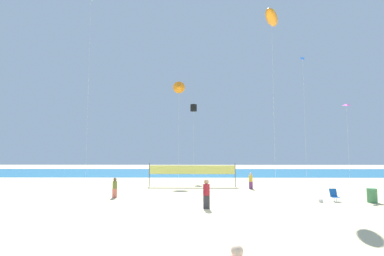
% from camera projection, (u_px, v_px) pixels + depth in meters
% --- Properties ---
extents(ground_plane, '(120.00, 120.00, 0.00)m').
position_uv_depth(ground_plane, '(223.00, 213.00, 16.61)').
color(ground_plane, beige).
extents(ocean_band, '(120.00, 20.00, 0.01)m').
position_uv_depth(ocean_band, '(204.00, 172.00, 49.02)').
color(ocean_band, '#1E6B99').
rests_on(ocean_band, ground).
extents(beachgoer_maroon_shirt, '(0.42, 0.42, 1.86)m').
position_uv_depth(beachgoer_maroon_shirt, '(206.00, 193.00, 17.98)').
color(beachgoer_maroon_shirt, '#2D2D33').
rests_on(beachgoer_maroon_shirt, ground).
extents(beachgoer_mustard_shirt, '(0.36, 0.36, 1.56)m').
position_uv_depth(beachgoer_mustard_shirt, '(251.00, 180.00, 27.50)').
color(beachgoer_mustard_shirt, '#7A3872').
rests_on(beachgoer_mustard_shirt, ground).
extents(beachgoer_olive_shirt, '(0.35, 0.35, 1.55)m').
position_uv_depth(beachgoer_olive_shirt, '(115.00, 187.00, 22.31)').
color(beachgoer_olive_shirt, '#EA7260').
rests_on(beachgoer_olive_shirt, ground).
extents(folding_beach_chair, '(0.52, 0.65, 0.89)m').
position_uv_depth(folding_beach_chair, '(334.00, 195.00, 20.64)').
color(folding_beach_chair, '#1959B2').
rests_on(folding_beach_chair, ground).
extents(trash_barrel, '(0.66, 0.66, 0.99)m').
position_uv_depth(trash_barrel, '(372.00, 196.00, 20.09)').
color(trash_barrel, '#3F7F4C').
rests_on(trash_barrel, ground).
extents(volleyball_net, '(8.98, 0.19, 2.40)m').
position_uv_depth(volleyball_net, '(192.00, 171.00, 29.35)').
color(volleyball_net, '#4C4C51').
rests_on(volleyball_net, ground).
extents(beach_handbag, '(0.28, 0.14, 0.23)m').
position_uv_depth(beach_handbag, '(321.00, 201.00, 20.22)').
color(beach_handbag, white).
rests_on(beach_handbag, ground).
extents(kite_magenta_diamond, '(0.70, 0.71, 8.04)m').
position_uv_depth(kite_magenta_diamond, '(346.00, 106.00, 26.01)').
color(kite_magenta_diamond, silver).
rests_on(kite_magenta_diamond, ground).
extents(kite_lime_diamond, '(0.56, 0.56, 19.32)m').
position_uv_depth(kite_lime_diamond, '(91.00, 13.00, 28.90)').
color(kite_lime_diamond, silver).
rests_on(kite_lime_diamond, ground).
extents(kite_blue_diamond, '(0.50, 0.51, 13.58)m').
position_uv_depth(kite_blue_diamond, '(303.00, 64.00, 29.77)').
color(kite_blue_diamond, silver).
rests_on(kite_blue_diamond, ground).
extents(kite_black_box, '(0.84, 0.84, 9.80)m').
position_uv_depth(kite_black_box, '(194.00, 108.00, 37.16)').
color(kite_black_box, silver).
rests_on(kite_black_box, ground).
extents(kite_orange_delta, '(1.49, 0.42, 12.30)m').
position_uv_depth(kite_orange_delta, '(179.00, 87.00, 35.01)').
color(kite_orange_delta, silver).
rests_on(kite_orange_delta, ground).
extents(kite_orange_inflatable, '(2.00, 2.81, 15.68)m').
position_uv_depth(kite_orange_inflatable, '(272.00, 18.00, 24.04)').
color(kite_orange_inflatable, silver).
rests_on(kite_orange_inflatable, ground).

